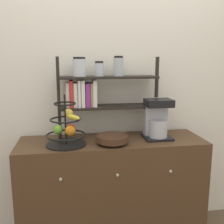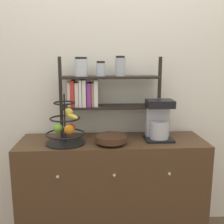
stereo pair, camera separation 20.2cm
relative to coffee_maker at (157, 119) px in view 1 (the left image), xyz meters
name	(u,v)px [view 1 (the left image)]	position (x,y,z in m)	size (l,w,h in m)	color
wall_back	(107,83)	(-0.37, 0.26, 0.27)	(7.00, 0.05, 2.60)	silver
sideboard	(112,191)	(-0.37, -0.01, -0.59)	(1.46, 0.47, 0.87)	#4C331E
coffee_maker	(157,119)	(0.00, 0.00, 0.00)	(0.21, 0.21, 0.32)	black
fruit_stand	(66,129)	(-0.72, -0.06, -0.03)	(0.30, 0.30, 0.38)	black
wooden_bowl	(112,139)	(-0.38, -0.10, -0.12)	(0.24, 0.24, 0.07)	#422819
shelf_hutch	(96,88)	(-0.48, 0.12, 0.25)	(0.82, 0.20, 0.65)	black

